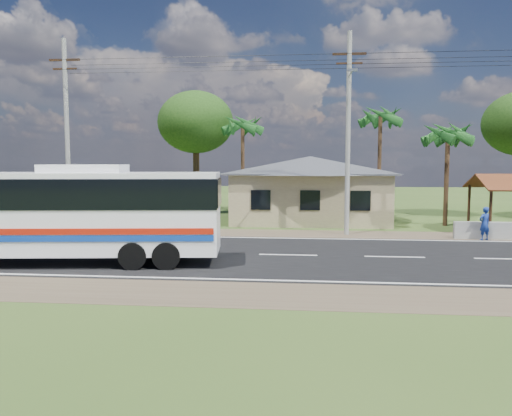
# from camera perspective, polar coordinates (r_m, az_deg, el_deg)

# --- Properties ---
(ground) EXTENTS (120.00, 120.00, 0.00)m
(ground) POSITION_cam_1_polar(r_m,az_deg,el_deg) (21.65, 3.69, -5.42)
(ground) COLOR #304A1A
(ground) RESTS_ON ground
(road) EXTENTS (120.00, 16.00, 0.03)m
(road) POSITION_cam_1_polar(r_m,az_deg,el_deg) (21.65, 3.69, -5.40)
(road) COLOR black
(road) RESTS_ON ground
(house) EXTENTS (12.40, 10.00, 5.00)m
(house) POSITION_cam_1_polar(r_m,az_deg,el_deg) (34.29, 6.16, 2.97)
(house) COLOR tan
(house) RESTS_ON ground
(utility_poles) EXTENTS (32.80, 2.22, 11.00)m
(utility_poles) POSITION_cam_1_polar(r_m,az_deg,el_deg) (27.87, 9.80, 8.81)
(utility_poles) COLOR #9E9E99
(utility_poles) RESTS_ON ground
(palm_near) EXTENTS (2.80, 2.80, 6.70)m
(palm_near) POSITION_cam_1_polar(r_m,az_deg,el_deg) (33.47, 21.10, 7.84)
(palm_near) COLOR #47301E
(palm_near) RESTS_ON ground
(palm_mid) EXTENTS (2.80, 2.80, 8.20)m
(palm_mid) POSITION_cam_1_polar(r_m,az_deg,el_deg) (37.27, 14.04, 9.97)
(palm_mid) COLOR #47301E
(palm_mid) RESTS_ON ground
(palm_far) EXTENTS (2.80, 2.80, 7.70)m
(palm_far) POSITION_cam_1_polar(r_m,az_deg,el_deg) (37.66, -1.54, 9.34)
(palm_far) COLOR #47301E
(palm_far) RESTS_ON ground
(tree_behind_house) EXTENTS (6.00, 6.00, 9.61)m
(tree_behind_house) POSITION_cam_1_polar(r_m,az_deg,el_deg) (40.34, -6.90, 9.66)
(tree_behind_house) COLOR #47301E
(tree_behind_house) RESTS_ON ground
(coach_bus) EXTENTS (12.85, 4.15, 3.92)m
(coach_bus) POSITION_cam_1_polar(r_m,az_deg,el_deg) (21.05, -21.62, 0.07)
(coach_bus) COLOR white
(coach_bus) RESTS_ON ground
(person) EXTENTS (0.74, 0.64, 1.73)m
(person) POSITION_cam_1_polar(r_m,az_deg,el_deg) (28.18, 24.67, -1.63)
(person) COLOR navy
(person) RESTS_ON ground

